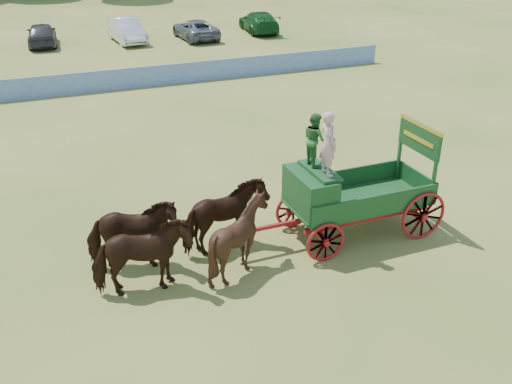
# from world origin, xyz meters

# --- Properties ---
(ground) EXTENTS (160.00, 160.00, 0.00)m
(ground) POSITION_xyz_m (0.00, 0.00, 0.00)
(ground) COLOR #9A8445
(ground) RESTS_ON ground
(horse_lead_left) EXTENTS (2.35, 1.20, 1.93)m
(horse_lead_left) POSITION_xyz_m (-5.65, 0.45, 0.96)
(horse_lead_left) COLOR black
(horse_lead_left) RESTS_ON ground
(horse_lead_right) EXTENTS (2.46, 1.51, 1.93)m
(horse_lead_right) POSITION_xyz_m (-5.65, 1.55, 0.96)
(horse_lead_right) COLOR black
(horse_lead_right) RESTS_ON ground
(horse_wheel_left) EXTENTS (2.02, 1.87, 1.93)m
(horse_wheel_left) POSITION_xyz_m (-3.25, 0.45, 0.97)
(horse_wheel_left) COLOR black
(horse_wheel_left) RESTS_ON ground
(horse_wheel_right) EXTENTS (2.46, 1.55, 1.93)m
(horse_wheel_right) POSITION_xyz_m (-3.25, 1.55, 0.96)
(horse_wheel_right) COLOR black
(horse_wheel_right) RESTS_ON ground
(farm_dray) EXTENTS (6.00, 2.00, 3.81)m
(farm_dray) POSITION_xyz_m (-0.28, 1.01, 1.60)
(farm_dray) COLOR #AA1E11
(farm_dray) RESTS_ON ground
(sponsor_banner) EXTENTS (26.00, 0.08, 1.05)m
(sponsor_banner) POSITION_xyz_m (-1.00, 18.00, 0.53)
(sponsor_banner) COLOR #1D439E
(sponsor_banner) RESTS_ON ground
(parked_cars) EXTENTS (37.69, 7.58, 1.62)m
(parked_cars) POSITION_xyz_m (-8.37, 30.10, 0.77)
(parked_cars) COLOR silver
(parked_cars) RESTS_ON ground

